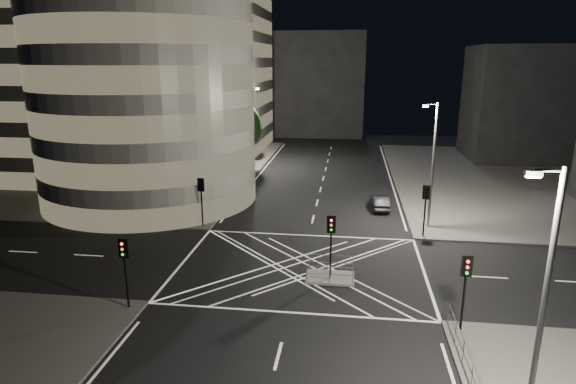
# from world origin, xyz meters

# --- Properties ---
(ground) EXTENTS (120.00, 120.00, 0.00)m
(ground) POSITION_xyz_m (0.00, 0.00, 0.00)
(ground) COLOR black
(ground) RESTS_ON ground
(sidewalk_far_left) EXTENTS (42.00, 42.00, 0.15)m
(sidewalk_far_left) POSITION_xyz_m (-29.00, 27.00, 0.07)
(sidewalk_far_left) COLOR #4C4A47
(sidewalk_far_left) RESTS_ON ground
(central_island) EXTENTS (3.00, 2.00, 0.15)m
(central_island) POSITION_xyz_m (2.00, -1.50, 0.07)
(central_island) COLOR slate
(central_island) RESTS_ON ground
(office_tower_curved) EXTENTS (30.00, 29.00, 27.20)m
(office_tower_curved) POSITION_xyz_m (-20.74, 18.74, 12.65)
(office_tower_curved) COLOR gray
(office_tower_curved) RESTS_ON sidewalk_far_left
(office_block_rear) EXTENTS (24.00, 16.00, 22.00)m
(office_block_rear) POSITION_xyz_m (-22.00, 42.00, 11.15)
(office_block_rear) COLOR gray
(office_block_rear) RESTS_ON sidewalk_far_left
(building_right_far) EXTENTS (14.00, 12.00, 15.00)m
(building_right_far) POSITION_xyz_m (26.00, 40.00, 7.65)
(building_right_far) COLOR black
(building_right_far) RESTS_ON sidewalk_far_right
(building_far_end) EXTENTS (18.00, 8.00, 18.00)m
(building_far_end) POSITION_xyz_m (-4.00, 58.00, 9.00)
(building_far_end) COLOR black
(building_far_end) RESTS_ON ground
(tree_a) EXTENTS (4.22, 4.22, 7.23)m
(tree_a) POSITION_xyz_m (-10.50, 9.00, 4.94)
(tree_a) COLOR black
(tree_a) RESTS_ON sidewalk_far_left
(tree_b) EXTENTS (4.83, 4.83, 7.87)m
(tree_b) POSITION_xyz_m (-10.50, 15.00, 5.24)
(tree_b) COLOR black
(tree_b) RESTS_ON sidewalk_far_left
(tree_c) EXTENTS (4.49, 4.49, 7.48)m
(tree_c) POSITION_xyz_m (-10.50, 21.00, 5.04)
(tree_c) COLOR black
(tree_c) RESTS_ON sidewalk_far_left
(tree_d) EXTENTS (5.52, 5.52, 8.67)m
(tree_d) POSITION_xyz_m (-10.50, 27.00, 5.63)
(tree_d) COLOR black
(tree_d) RESTS_ON sidewalk_far_left
(tree_e) EXTENTS (3.63, 3.63, 6.50)m
(tree_e) POSITION_xyz_m (-10.50, 33.00, 4.55)
(tree_e) COLOR black
(tree_e) RESTS_ON sidewalk_far_left
(traffic_signal_fl) EXTENTS (0.55, 0.22, 4.00)m
(traffic_signal_fl) POSITION_xyz_m (-8.80, 6.80, 2.91)
(traffic_signal_fl) COLOR black
(traffic_signal_fl) RESTS_ON sidewalk_far_left
(traffic_signal_nl) EXTENTS (0.55, 0.22, 4.00)m
(traffic_signal_nl) POSITION_xyz_m (-8.80, -6.80, 2.91)
(traffic_signal_nl) COLOR black
(traffic_signal_nl) RESTS_ON sidewalk_near_left
(traffic_signal_fr) EXTENTS (0.55, 0.22, 4.00)m
(traffic_signal_fr) POSITION_xyz_m (8.80, 6.80, 2.91)
(traffic_signal_fr) COLOR black
(traffic_signal_fr) RESTS_ON sidewalk_far_right
(traffic_signal_nr) EXTENTS (0.55, 0.22, 4.00)m
(traffic_signal_nr) POSITION_xyz_m (8.80, -6.80, 2.91)
(traffic_signal_nr) COLOR black
(traffic_signal_nr) RESTS_ON sidewalk_near_right
(traffic_signal_island) EXTENTS (0.55, 0.22, 4.00)m
(traffic_signal_island) POSITION_xyz_m (2.00, -1.50, 2.91)
(traffic_signal_island) COLOR black
(traffic_signal_island) RESTS_ON central_island
(street_lamp_left_near) EXTENTS (1.25, 0.25, 10.00)m
(street_lamp_left_near) POSITION_xyz_m (-9.44, 12.00, 5.54)
(street_lamp_left_near) COLOR slate
(street_lamp_left_near) RESTS_ON sidewalk_far_left
(street_lamp_left_far) EXTENTS (1.25, 0.25, 10.00)m
(street_lamp_left_far) POSITION_xyz_m (-9.44, 30.00, 5.54)
(street_lamp_left_far) COLOR slate
(street_lamp_left_far) RESTS_ON sidewalk_far_left
(street_lamp_right_far) EXTENTS (1.25, 0.25, 10.00)m
(street_lamp_right_far) POSITION_xyz_m (9.44, 9.00, 5.54)
(street_lamp_right_far) COLOR slate
(street_lamp_right_far) RESTS_ON sidewalk_far_right
(street_lamp_right_near) EXTENTS (1.25, 0.25, 10.00)m
(street_lamp_right_near) POSITION_xyz_m (9.44, -14.00, 5.54)
(street_lamp_right_near) COLOR slate
(street_lamp_right_near) RESTS_ON sidewalk_near_right
(railing_island_south) EXTENTS (2.80, 0.06, 1.10)m
(railing_island_south) POSITION_xyz_m (2.00, -2.40, 0.70)
(railing_island_south) COLOR slate
(railing_island_south) RESTS_ON central_island
(railing_island_north) EXTENTS (2.80, 0.06, 1.10)m
(railing_island_north) POSITION_xyz_m (2.00, -0.60, 0.70)
(railing_island_north) COLOR slate
(railing_island_north) RESTS_ON central_island
(sedan) EXTENTS (1.72, 4.13, 1.33)m
(sedan) POSITION_xyz_m (5.83, 13.70, 0.66)
(sedan) COLOR black
(sedan) RESTS_ON ground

